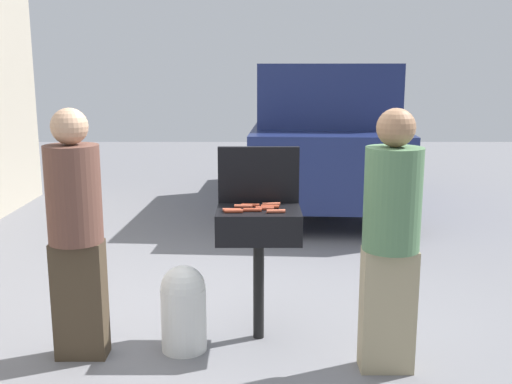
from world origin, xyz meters
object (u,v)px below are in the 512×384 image
hot_dog_5 (269,204)px  person_right (388,233)px  bbq_grill (256,229)px  hot_dog_0 (241,206)px  hot_dog_3 (231,211)px  parked_minivan (321,134)px  hot_dog_4 (267,207)px  hot_dog_8 (262,208)px  hot_dog_2 (229,210)px  hot_dog_6 (248,205)px  hot_dog_7 (250,210)px  propane_tank (181,307)px  person_left (73,226)px  hot_dog_1 (273,211)px

hot_dog_5 → person_right: bearing=-38.0°
bbq_grill → hot_dog_0: 0.20m
hot_dog_3 → parked_minivan: (1.13, 4.66, 0.04)m
hot_dog_4 → person_right: (0.76, -0.51, -0.05)m
hot_dog_8 → parked_minivan: parked_minivan is taller
hot_dog_0 → person_right: bearing=-28.7°
hot_dog_2 → hot_dog_6: (0.13, 0.15, 0.00)m
hot_dog_7 → propane_tank: (-0.48, -0.12, -0.67)m
hot_dog_4 → hot_dog_7: same height
hot_dog_7 → hot_dog_6: bearing=96.3°
person_left → parked_minivan: bearing=67.5°
hot_dog_3 → propane_tank: size_ratio=0.21×
hot_dog_6 → bbq_grill: bearing=-51.8°
person_left → propane_tank: bearing=9.9°
hot_dog_2 → person_left: 1.06m
hot_dog_8 → hot_dog_3: bearing=-157.9°
bbq_grill → hot_dog_5: 0.21m
person_left → hot_dog_2: bearing=13.5°
hot_dog_8 → person_right: bearing=-29.7°
hot_dog_0 → hot_dog_4: (0.19, -0.01, 0.00)m
hot_dog_0 → hot_dog_5: 0.21m
hot_dog_7 → hot_dog_8: bearing=30.1°
bbq_grill → hot_dog_2: (-0.19, -0.08, 0.16)m
hot_dog_8 → person_right: (0.80, -0.45, -0.05)m
hot_dog_7 → person_right: 0.97m
hot_dog_0 → hot_dog_3: bearing=-112.4°
hot_dog_2 → person_right: person_right is taller
hot_dog_0 → hot_dog_7: 0.13m
bbq_grill → hot_dog_6: size_ratio=7.51×
parked_minivan → hot_dog_4: bearing=82.5°
hot_dog_5 → bbq_grill: bearing=-130.6°
hot_dog_4 → hot_dog_2: bearing=-158.0°
hot_dog_2 → hot_dog_3: 0.03m
hot_dog_4 → person_left: person_left is taller
person_left → person_right: size_ratio=0.99×
parked_minivan → hot_dog_2: bearing=79.6°
hot_dog_1 → hot_dog_5: bearing=97.1°
hot_dog_0 → hot_dog_4: same height
propane_tank → hot_dog_5: bearing=25.8°
hot_dog_6 → propane_tank: bearing=-150.2°
hot_dog_1 → hot_dog_6: bearing=133.6°
person_right → hot_dog_4: bearing=-41.8°
bbq_grill → hot_dog_7: hot_dog_7 is taller
bbq_grill → person_right: bearing=-29.6°
hot_dog_0 → bbq_grill: bearing=-21.2°
hot_dog_2 → hot_dog_7: 0.14m
hot_dog_7 → hot_dog_8: 0.10m
hot_dog_2 → hot_dog_4: size_ratio=1.00×
bbq_grill → hot_dog_0: size_ratio=7.51×
person_left → hot_dog_3: bearing=11.6°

